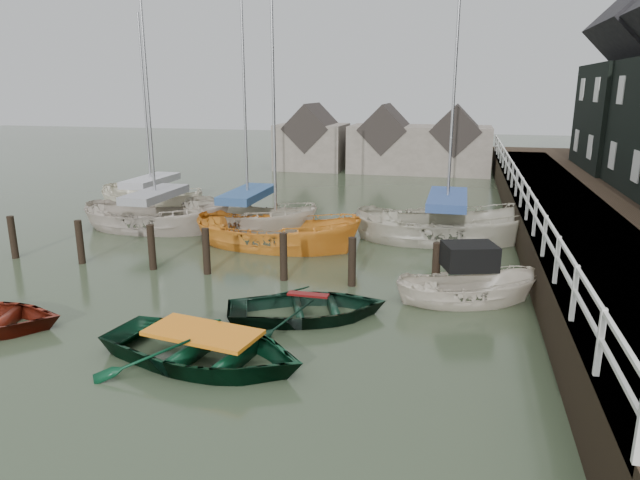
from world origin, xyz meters
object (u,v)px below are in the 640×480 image
(rowboat_green, at_px, (205,363))
(sailboat_e, at_px, (153,210))
(sailboat_b, at_px, (249,229))
(sailboat_c, at_px, (276,246))
(motorboat, at_px, (467,298))
(sailboat_d, at_px, (445,239))
(sailboat_a, at_px, (158,228))
(rowboat_dkgreen, at_px, (308,318))

(rowboat_green, xyz_separation_m, sailboat_e, (-8.56, 12.93, 0.06))
(sailboat_e, bearing_deg, sailboat_b, -93.41)
(sailboat_b, bearing_deg, sailboat_c, -121.64)
(motorboat, bearing_deg, sailboat_c, 41.26)
(motorboat, height_order, sailboat_d, sailboat_d)
(sailboat_b, relative_size, sailboat_c, 1.16)
(sailboat_a, xyz_separation_m, sailboat_d, (10.99, 1.04, -0.00))
(rowboat_green, bearing_deg, motorboat, -38.01)
(sailboat_c, distance_m, sailboat_d, 6.14)
(sailboat_c, xyz_separation_m, sailboat_e, (-7.25, 4.30, 0.05))
(rowboat_green, relative_size, sailboat_c, 0.42)
(rowboat_green, bearing_deg, sailboat_e, 42.80)
(rowboat_green, height_order, rowboat_dkgreen, rowboat_green)
(motorboat, bearing_deg, sailboat_b, 36.79)
(rowboat_green, relative_size, sailboat_e, 0.46)
(rowboat_green, bearing_deg, rowboat_dkgreen, -18.24)
(rowboat_dkgreen, distance_m, sailboat_d, 8.65)
(rowboat_green, distance_m, rowboat_dkgreen, 3.11)
(sailboat_b, height_order, sailboat_c, sailboat_b)
(motorboat, bearing_deg, sailboat_d, -10.79)
(rowboat_dkgreen, distance_m, sailboat_e, 14.26)
(rowboat_dkgreen, relative_size, sailboat_d, 0.29)
(rowboat_dkgreen, height_order, sailboat_e, sailboat_e)
(sailboat_d, bearing_deg, sailboat_b, 85.33)
(rowboat_green, xyz_separation_m, rowboat_dkgreen, (1.44, 2.76, 0.00))
(sailboat_a, height_order, sailboat_b, sailboat_b)
(rowboat_dkgreen, xyz_separation_m, sailboat_c, (-2.74, 5.88, 0.01))
(sailboat_e, bearing_deg, sailboat_c, -101.20)
(sailboat_a, bearing_deg, rowboat_green, -148.17)
(motorboat, xyz_separation_m, sailboat_a, (-11.74, 5.08, -0.05))
(sailboat_a, bearing_deg, sailboat_c, -104.82)
(motorboat, relative_size, sailboat_b, 0.33)
(rowboat_dkgreen, bearing_deg, sailboat_e, 23.43)
(sailboat_b, bearing_deg, motorboat, -108.98)
(rowboat_dkgreen, bearing_deg, sailboat_c, 3.96)
(sailboat_b, distance_m, sailboat_c, 2.68)
(sailboat_d, distance_m, sailboat_e, 13.13)
(rowboat_green, bearing_deg, sailboat_d, -12.75)
(sailboat_a, xyz_separation_m, sailboat_c, (5.28, -1.20, -0.05))
(sailboat_b, xyz_separation_m, sailboat_e, (-5.46, 2.30, -0.01))
(sailboat_c, relative_size, sailboat_d, 0.79)
(sailboat_b, bearing_deg, rowboat_green, -147.30)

